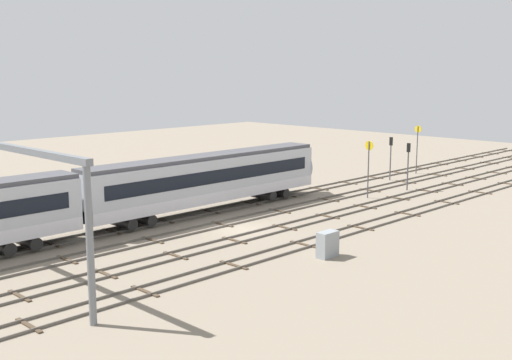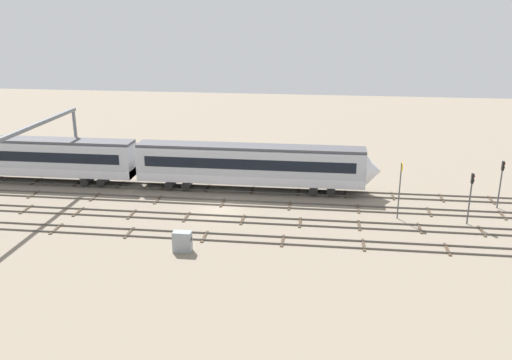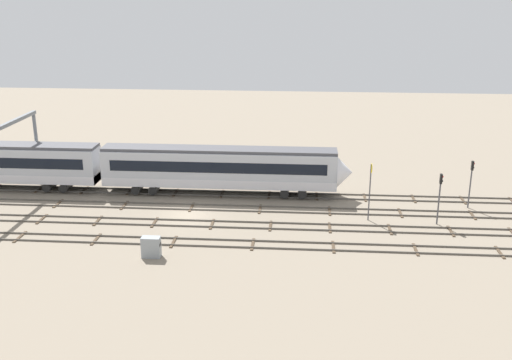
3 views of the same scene
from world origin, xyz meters
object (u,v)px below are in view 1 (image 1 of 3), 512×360
at_px(signal_light_trackside_departure, 408,160).
at_px(signal_light_trackside_approach, 391,152).
at_px(speed_sign_near_foreground, 369,162).
at_px(speed_sign_far_trackside, 417,144).
at_px(relay_cabinet, 328,244).
at_px(overhead_gantry, 7,179).

bearing_deg(signal_light_trackside_departure, signal_light_trackside_approach, 49.48).
xyz_separation_m(speed_sign_near_foreground, speed_sign_far_trackside, (16.01, 4.33, 0.06)).
bearing_deg(speed_sign_far_trackside, relay_cabinet, -157.99).
bearing_deg(relay_cabinet, signal_light_trackside_departure, 20.24).
bearing_deg(signal_light_trackside_departure, overhead_gantry, 179.40).
bearing_deg(signal_light_trackside_approach, speed_sign_far_trackside, 2.70).
bearing_deg(speed_sign_near_foreground, signal_light_trackside_approach, 21.95).
relative_size(signal_light_trackside_approach, signal_light_trackside_departure, 0.99).
xyz_separation_m(overhead_gantry, speed_sign_near_foreground, (34.80, 0.09, -2.59)).
bearing_deg(speed_sign_near_foreground, speed_sign_far_trackside, 15.12).
distance_m(speed_sign_far_trackside, signal_light_trackside_departure, 11.01).
distance_m(speed_sign_near_foreground, relay_cabinet, 20.54).
bearing_deg(relay_cabinet, speed_sign_near_foreground, 27.61).
bearing_deg(signal_light_trackside_approach, speed_sign_near_foreground, -158.05).
xyz_separation_m(signal_light_trackside_approach, relay_cabinet, (-28.09, -13.49, -2.24)).
xyz_separation_m(speed_sign_far_trackside, signal_light_trackside_departure, (-9.88, -4.85, -0.42)).
height_order(overhead_gantry, signal_light_trackside_approach, overhead_gantry).
height_order(overhead_gantry, signal_light_trackside_departure, overhead_gantry).
height_order(overhead_gantry, speed_sign_far_trackside, overhead_gantry).
relative_size(signal_light_trackside_approach, relay_cabinet, 2.79).
bearing_deg(overhead_gantry, speed_sign_far_trackside, 4.97).
xyz_separation_m(signal_light_trackside_approach, signal_light_trackside_departure, (-3.91, -4.57, 0.02)).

